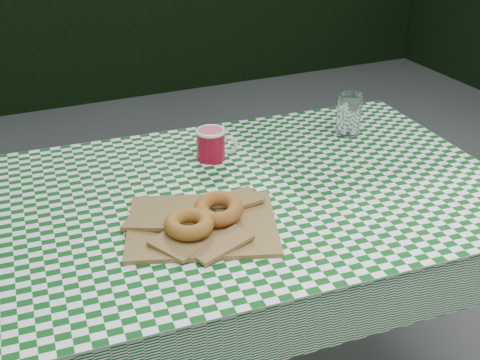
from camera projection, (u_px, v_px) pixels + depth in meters
name	position (u px, v px, depth m)	size (l,w,h in m)	color
table	(253.00, 305.00, 1.69)	(1.27, 0.85, 0.75)	#56341D
tablecloth	(254.00, 189.00, 1.52)	(1.29, 0.87, 0.01)	#0A4512
paper_bag	(202.00, 224.00, 1.35)	(0.33, 0.27, 0.02)	olive
bagel_front	(189.00, 224.00, 1.30)	(0.11, 0.11, 0.03)	#A16821
bagel_back	(218.00, 209.00, 1.35)	(0.11, 0.11, 0.04)	#A04C21
coffee_mug	(211.00, 145.00, 1.64)	(0.15, 0.15, 0.09)	maroon
drinking_glass	(349.00, 114.00, 1.78)	(0.07, 0.07, 0.13)	white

